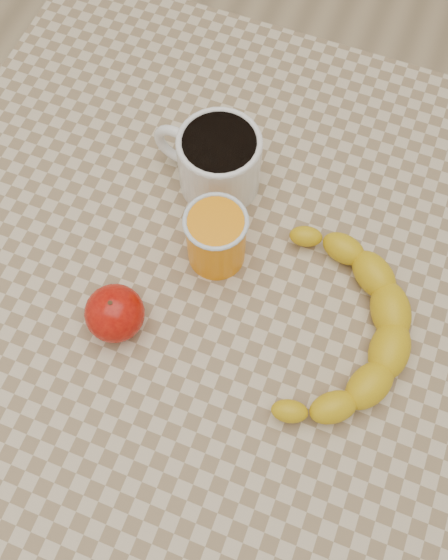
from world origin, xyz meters
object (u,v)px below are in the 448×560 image
(banana, at_px, (337,328))
(apple, at_px, (115,313))
(table, at_px, (224,314))
(coffee_mug, at_px, (217,159))
(orange_juice_glass, at_px, (216,238))

(banana, bearing_deg, apple, -165.48)
(apple, distance_m, banana, 0.24)
(table, xyz_separation_m, coffee_mug, (-0.06, 0.13, 0.13))
(table, relative_size, apple, 9.54)
(table, bearing_deg, orange_juice_glass, 123.12)
(table, distance_m, apple, 0.17)
(banana, bearing_deg, orange_juice_glass, 160.71)
(coffee_mug, xyz_separation_m, apple, (-0.03, -0.21, -0.02))
(table, height_order, apple, apple)
(orange_juice_glass, bearing_deg, apple, -120.88)
(coffee_mug, relative_size, banana, 0.50)
(table, relative_size, orange_juice_glass, 9.67)
(apple, bearing_deg, banana, 17.94)
(coffee_mug, distance_m, orange_juice_glass, 0.10)
(orange_juice_glass, bearing_deg, banana, -15.87)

